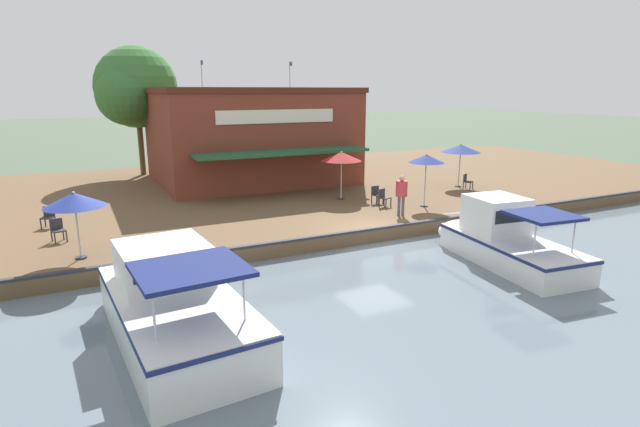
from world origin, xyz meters
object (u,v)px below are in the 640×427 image
object	(u,v)px
cafe_chair_back_row_seat	(467,181)
cafe_chair_beside_entrance	(384,197)
patio_umbrella_mid_patio_left	(74,200)
cafe_chair_far_corner_seat	(48,216)
motorboat_second_along	(499,239)
tree_upstream_bank	(134,90)
patio_umbrella_far_corner	(341,157)
cafe_chair_facing_river	(58,229)
patio_umbrella_mid_patio_right	(426,159)
motorboat_far_downstream	(169,300)
waterfront_restaurant	(250,134)
person_at_quay_edge	(402,190)
patio_umbrella_near_quay_edge	(461,148)
cafe_chair_mid_patio	(377,194)

from	to	relation	value
cafe_chair_back_row_seat	cafe_chair_beside_entrance	bearing A→B (deg)	-76.89
patio_umbrella_mid_patio_left	cafe_chair_far_corner_seat	world-z (taller)	patio_umbrella_mid_patio_left
motorboat_second_along	tree_upstream_bank	distance (m)	24.41
patio_umbrella_far_corner	cafe_chair_facing_river	distance (m)	13.17
patio_umbrella_mid_patio_right	cafe_chair_far_corner_seat	xyz separation A→B (m)	(-3.75, -16.13, -1.83)
motorboat_far_downstream	patio_umbrella_far_corner	bearing A→B (deg)	133.43
cafe_chair_beside_entrance	tree_upstream_bank	xyz separation A→B (m)	(-14.72, -9.34, 5.03)
motorboat_far_downstream	tree_upstream_bank	size ratio (longest dim) A/B	0.90
patio_umbrella_mid_patio_left	cafe_chair_back_row_seat	xyz separation A→B (m)	(-3.53, 19.96, -1.52)
motorboat_far_downstream	patio_umbrella_mid_patio_left	bearing A→B (deg)	-160.72
patio_umbrella_far_corner	cafe_chair_far_corner_seat	distance (m)	13.43
waterfront_restaurant	cafe_chair_back_row_seat	bearing A→B (deg)	49.48
patio_umbrella_mid_patio_left	patio_umbrella_far_corner	distance (m)	12.98
cafe_chair_beside_entrance	tree_upstream_bank	size ratio (longest dim) A/B	0.10
patio_umbrella_mid_patio_left	person_at_quay_edge	size ratio (longest dim) A/B	1.26
patio_umbrella_mid_patio_right	cafe_chair_facing_river	xyz separation A→B (m)	(-1.39, -15.75, -1.83)
cafe_chair_beside_entrance	person_at_quay_edge	size ratio (longest dim) A/B	0.47
patio_umbrella_near_quay_edge	tree_upstream_bank	distance (m)	20.54
patio_umbrella_near_quay_edge	cafe_chair_facing_river	world-z (taller)	patio_umbrella_near_quay_edge
patio_umbrella_far_corner	person_at_quay_edge	distance (m)	4.37
cafe_chair_back_row_seat	person_at_quay_edge	world-z (taller)	person_at_quay_edge
person_at_quay_edge	cafe_chair_mid_patio	bearing A→B (deg)	171.61
waterfront_restaurant	motorboat_second_along	distance (m)	17.69
cafe_chair_back_row_seat	patio_umbrella_mid_patio_right	bearing A→B (deg)	-63.62
patio_umbrella_mid_patio_right	tree_upstream_bank	world-z (taller)	tree_upstream_bank
cafe_chair_facing_river	motorboat_far_downstream	bearing A→B (deg)	18.04
patio_umbrella_mid_patio_right	tree_upstream_bank	xyz separation A→B (m)	(-15.60, -11.08, 3.20)
cafe_chair_mid_patio	cafe_chair_beside_entrance	xyz separation A→B (m)	(0.76, -0.06, 0.00)
waterfront_restaurant	tree_upstream_bank	xyz separation A→B (m)	(-4.68, -6.02, 2.69)
cafe_chair_back_row_seat	cafe_chair_facing_river	xyz separation A→B (m)	(1.03, -20.63, 0.00)
person_at_quay_edge	patio_umbrella_far_corner	bearing A→B (deg)	-169.56
patio_umbrella_mid_patio_right	patio_umbrella_near_quay_edge	distance (m)	5.91
patio_umbrella_far_corner	cafe_chair_beside_entrance	world-z (taller)	patio_umbrella_far_corner
cafe_chair_mid_patio	patio_umbrella_near_quay_edge	bearing A→B (deg)	103.30
cafe_chair_beside_entrance	motorboat_far_downstream	world-z (taller)	motorboat_far_downstream
patio_umbrella_mid_patio_right	patio_umbrella_far_corner	distance (m)	4.27
patio_umbrella_far_corner	cafe_chair_beside_entrance	bearing A→B (deg)	25.21
motorboat_far_downstream	cafe_chair_facing_river	bearing A→B (deg)	-161.96
person_at_quay_edge	motorboat_second_along	world-z (taller)	person_at_quay_edge
patio_umbrella_mid_patio_left	motorboat_second_along	bearing A→B (deg)	69.49
waterfront_restaurant	motorboat_far_downstream	xyz separation A→B (m)	(17.50, -8.10, -2.52)
cafe_chair_mid_patio	cafe_chair_beside_entrance	distance (m)	0.76
cafe_chair_facing_river	motorboat_second_along	world-z (taller)	motorboat_second_along
patio_umbrella_far_corner	cafe_chair_back_row_seat	distance (m)	7.94
cafe_chair_far_corner_seat	person_at_quay_edge	distance (m)	14.86
cafe_chair_mid_patio	cafe_chair_facing_river	xyz separation A→B (m)	(0.25, -14.08, 0.00)
person_at_quay_edge	tree_upstream_bank	xyz separation A→B (m)	(-16.57, -9.02, 4.35)
patio_umbrella_mid_patio_right	person_at_quay_edge	distance (m)	2.56
cafe_chair_back_row_seat	patio_umbrella_far_corner	bearing A→B (deg)	-95.73
patio_umbrella_far_corner	motorboat_second_along	world-z (taller)	patio_umbrella_far_corner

